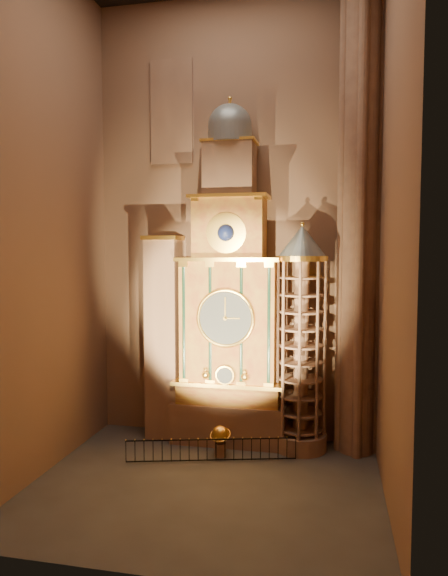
% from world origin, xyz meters
% --- Properties ---
extents(floor, '(14.00, 14.00, 0.00)m').
position_xyz_m(floor, '(0.00, 0.00, 0.00)').
color(floor, '#383330').
rests_on(floor, ground).
extents(wall_back, '(22.00, 0.00, 22.00)m').
position_xyz_m(wall_back, '(0.00, 6.00, 11.00)').
color(wall_back, '#885E49').
rests_on(wall_back, floor).
extents(wall_left, '(0.00, 22.00, 22.00)m').
position_xyz_m(wall_left, '(-7.00, 0.00, 11.00)').
color(wall_left, '#885E49').
rests_on(wall_left, floor).
extents(wall_right, '(0.00, 22.00, 22.00)m').
position_xyz_m(wall_right, '(7.00, 0.00, 11.00)').
color(wall_right, '#885E49').
rests_on(wall_right, floor).
extents(astronomical_clock, '(5.60, 2.41, 16.70)m').
position_xyz_m(astronomical_clock, '(0.00, 4.96, 6.68)').
color(astronomical_clock, '#8C634C').
rests_on(astronomical_clock, floor).
extents(portrait_tower, '(1.80, 1.60, 10.20)m').
position_xyz_m(portrait_tower, '(-3.40, 4.98, 5.15)').
color(portrait_tower, '#8C634C').
rests_on(portrait_tower, floor).
extents(stair_turret, '(2.50, 2.50, 10.80)m').
position_xyz_m(stair_turret, '(3.50, 4.70, 5.27)').
color(stair_turret, '#8C634C').
rests_on(stair_turret, floor).
extents(gothic_pier, '(2.04, 2.04, 22.00)m').
position_xyz_m(gothic_pier, '(6.10, 5.00, 11.00)').
color(gothic_pier, '#8C634C').
rests_on(gothic_pier, floor).
extents(stained_glass_window, '(2.20, 0.14, 5.20)m').
position_xyz_m(stained_glass_window, '(-3.20, 5.92, 16.50)').
color(stained_glass_window, navy).
rests_on(stained_glass_window, wall_back).
extents(celestial_globe, '(1.12, 1.07, 1.41)m').
position_xyz_m(celestial_globe, '(-0.04, 3.03, 0.85)').
color(celestial_globe, '#8C634C').
rests_on(celestial_globe, floor).
extents(iron_railing, '(7.37, 2.00, 1.00)m').
position_xyz_m(iron_railing, '(-0.29, 2.31, 0.54)').
color(iron_railing, black).
rests_on(iron_railing, floor).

